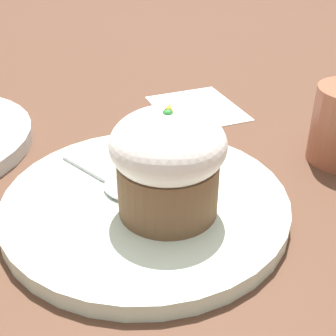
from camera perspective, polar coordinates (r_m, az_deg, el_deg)
ground_plane at (r=0.44m, az=-2.73°, el=-5.21°), size 4.00×4.00×0.00m
dessert_plate at (r=0.43m, az=-2.75°, el=-4.36°), size 0.26×0.26×0.02m
carrot_cake at (r=0.38m, az=0.00°, el=0.74°), size 0.10×0.10×0.10m
spoon at (r=0.44m, az=-6.06°, el=-1.98°), size 0.09×0.10×0.01m
paper_napkin at (r=0.64m, az=3.57°, el=7.33°), size 0.16×0.15×0.00m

